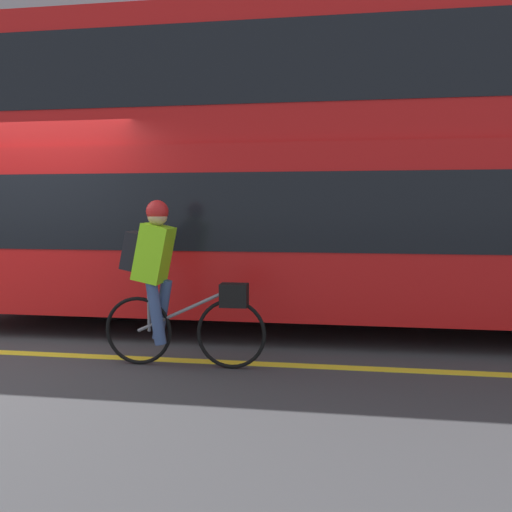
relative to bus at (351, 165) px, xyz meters
name	(u,v)px	position (x,y,z in m)	size (l,w,h in m)	color
road_center_line	(4,352)	(-3.67, -1.76, -2.07)	(50.00, 0.14, 0.01)	yellow
sidewalk_curb	(160,281)	(-3.67, 3.22, -2.02)	(60.00, 1.89, 0.10)	#A8A399
building_facade	(173,101)	(-3.67, 4.31, 1.80)	(60.00, 0.30, 7.73)	#9E9EA3
bus	(351,165)	(0.00, 0.00, 0.00)	(10.33, 2.47, 3.73)	black
cyclist_on_bike	(166,277)	(-1.81, -1.93, -1.20)	(1.59, 0.32, 1.60)	black
street_sign_post	(51,206)	(-5.94, 3.11, -0.50)	(0.36, 0.09, 2.63)	#59595B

